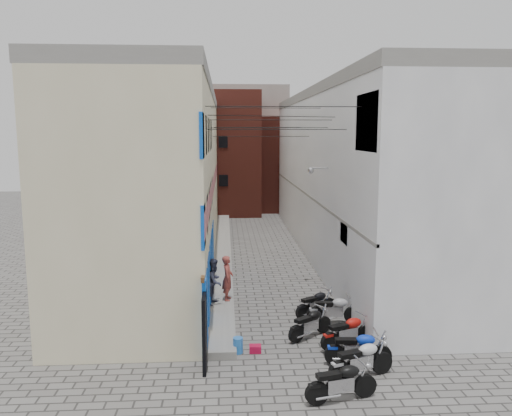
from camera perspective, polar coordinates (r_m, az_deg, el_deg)
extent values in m
plane|color=#5F5C59|center=(15.59, 3.94, -16.79)|extent=(90.00, 90.00, 0.00)
cube|color=gray|center=(27.74, -3.82, -5.11)|extent=(0.90, 26.00, 0.25)
cube|color=beige|center=(27.24, -10.13, 3.33)|extent=(5.00, 26.00, 8.50)
cube|color=#BA686E|center=(27.10, -4.94, 2.87)|extent=(0.10, 26.00, 0.80)
cube|color=blue|center=(19.62, -5.33, -7.36)|extent=(0.12, 10.20, 2.40)
cube|color=blue|center=(18.92, -5.56, 4.37)|extent=(0.10, 10.20, 4.00)
cube|color=gray|center=(27.22, -10.38, 12.80)|extent=(5.10, 26.00, 0.50)
cube|color=black|center=(14.67, -5.90, -13.80)|extent=(0.10, 1.20, 2.20)
cube|color=silver|center=(27.94, 10.74, 3.44)|extent=(5.00, 26.00, 8.50)
cube|color=blue|center=(16.09, 12.65, 9.53)|extent=(0.10, 2.40, 1.80)
cube|color=white|center=(18.87, 10.17, -2.79)|extent=(0.08, 1.00, 0.70)
cylinder|color=#B2B2B7|center=(21.40, 7.35, 4.55)|extent=(0.80, 0.06, 0.06)
sphere|color=#B2B2B7|center=(21.33, 6.29, 4.29)|extent=(0.28, 0.28, 0.28)
cube|color=gray|center=(27.91, 11.00, 12.68)|extent=(5.10, 26.00, 0.50)
cube|color=gray|center=(27.52, 5.72, 1.69)|extent=(0.10, 26.00, 0.12)
cube|color=maroon|center=(41.99, -3.76, 6.25)|extent=(6.00, 6.00, 10.00)
cube|color=maroon|center=(44.31, 2.77, 5.09)|extent=(5.00, 6.00, 8.00)
cube|color=gray|center=(48.01, -1.34, 7.15)|extent=(8.00, 5.00, 11.00)
cube|color=black|center=(39.58, -0.81, 0.61)|extent=(2.00, 0.30, 2.40)
cylinder|color=black|center=(16.09, 3.27, 11.51)|extent=(5.20, 0.02, 0.02)
cylinder|color=black|center=(18.06, 2.49, 8.97)|extent=(5.20, 0.02, 0.02)
cylinder|color=black|center=(20.56, 1.74, 10.03)|extent=(5.20, 0.02, 0.02)
cylinder|color=black|center=(23.07, 1.16, 11.36)|extent=(5.20, 0.02, 0.02)
cylinder|color=black|center=(26.03, 0.60, 8.18)|extent=(5.20, 0.02, 0.02)
cylinder|color=black|center=(29.02, 0.16, 9.21)|extent=(5.20, 0.02, 0.02)
cylinder|color=black|center=(19.07, 2.17, 10.45)|extent=(5.65, 2.07, 0.02)
cylinder|color=black|center=(22.04, 1.37, 9.15)|extent=(5.80, 1.58, 0.02)
imported|color=#9F4139|center=(19.49, -3.27, -7.98)|extent=(0.49, 0.68, 1.75)
imported|color=#303349|center=(19.10, -4.83, -8.34)|extent=(0.92, 1.03, 1.76)
cylinder|color=blue|center=(15.83, -2.08, -15.44)|extent=(0.30, 0.30, 0.46)
cylinder|color=blue|center=(15.83, -2.08, -15.41)|extent=(0.36, 0.36, 0.48)
cube|color=#A60B30|center=(15.90, -0.08, -15.79)|extent=(0.37, 0.28, 0.22)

